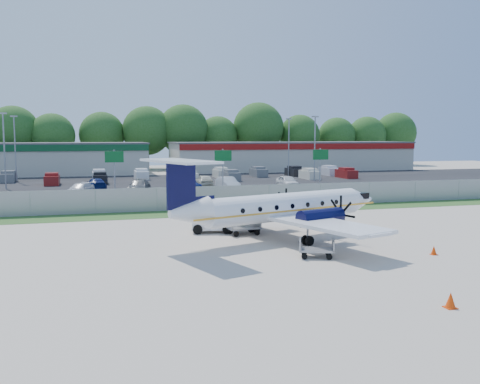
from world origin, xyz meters
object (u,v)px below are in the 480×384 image
object	(u,v)px
aircraft	(281,207)
baggage_cart_near	(244,227)
baggage_cart_far	(317,249)
pushback_tug	(214,222)

from	to	relation	value
aircraft	baggage_cart_near	size ratio (longest dim) A/B	7.74
aircraft	baggage_cart_near	xyz separation A→B (m)	(-1.90, 1.74, -1.45)
aircraft	baggage_cart_far	distance (m)	5.74
baggage_cart_near	baggage_cart_far	xyz separation A→B (m)	(1.84, -7.28, -0.05)
pushback_tug	baggage_cart_far	xyz separation A→B (m)	(3.44, -8.78, -0.25)
aircraft	pushback_tug	distance (m)	4.94
aircraft	baggage_cart_far	world-z (taller)	aircraft
aircraft	baggage_cart_near	distance (m)	2.96
pushback_tug	baggage_cart_near	bearing A→B (deg)	-43.18
pushback_tug	aircraft	bearing A→B (deg)	-42.82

